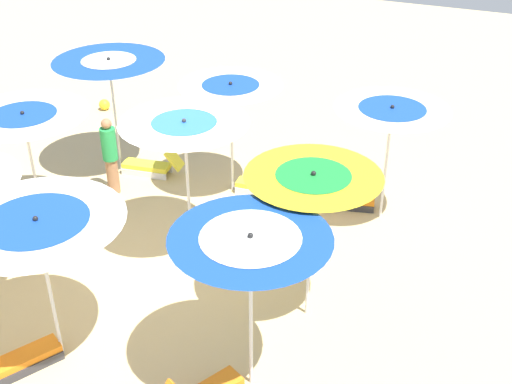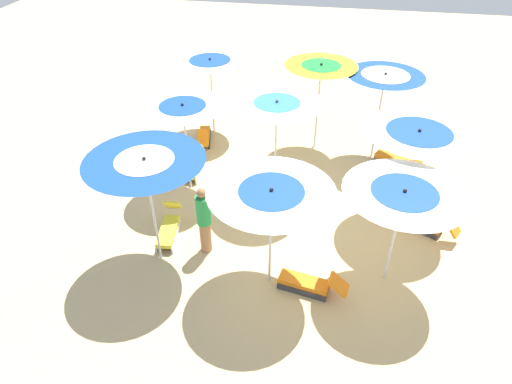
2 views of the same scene
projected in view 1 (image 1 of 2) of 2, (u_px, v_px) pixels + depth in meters
ground at (179, 257)px, 11.47m from camera, size 36.23×36.23×0.04m
beach_umbrella_0 at (251, 250)px, 7.87m from camera, size 1.98×1.98×2.44m
beach_umbrella_1 at (313, 185)px, 9.04m from camera, size 1.91×1.91×2.49m
beach_umbrella_2 at (391, 119)px, 11.51m from camera, size 2.02×2.02×2.29m
beach_umbrella_3 at (38, 234)px, 8.40m from camera, size 2.27×2.27×2.33m
beach_umbrella_4 at (185, 133)px, 10.53m from camera, size 2.09×2.09×2.49m
beach_umbrella_5 at (231, 93)px, 12.35m from camera, size 1.96×1.96×2.32m
beach_umbrella_7 at (24, 124)px, 11.38m from camera, size 2.25×2.25×2.25m
beach_umbrella_8 at (110, 69)px, 13.04m from camera, size 2.21×2.21×2.49m
lounger_0 at (343, 197)px, 12.76m from camera, size 1.33×0.60×0.67m
lounger_1 at (266, 186)px, 13.16m from camera, size 1.34×0.44×0.62m
lounger_2 at (16, 359)px, 9.06m from camera, size 0.96×1.34×0.66m
lounger_3 at (7, 233)px, 11.72m from camera, size 0.58×1.37×0.53m
lounger_4 at (151, 165)px, 13.88m from camera, size 1.34×0.55×0.62m
beachgoer_0 at (110, 155)px, 12.92m from camera, size 0.30×0.30×1.61m
beach_ball at (104, 105)px, 16.82m from camera, size 0.28×0.28×0.28m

